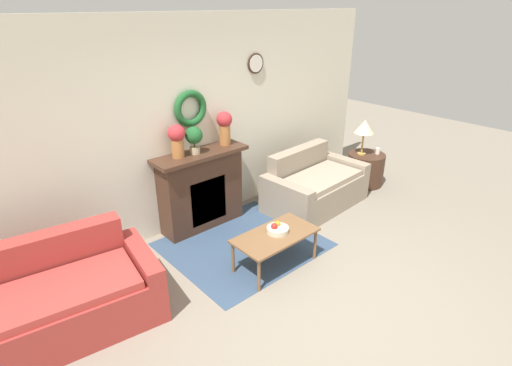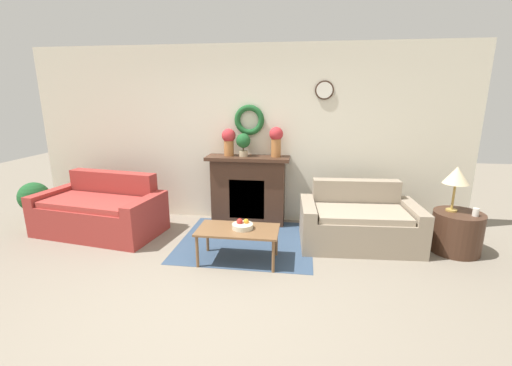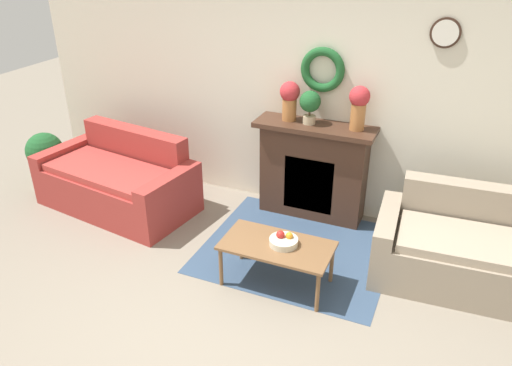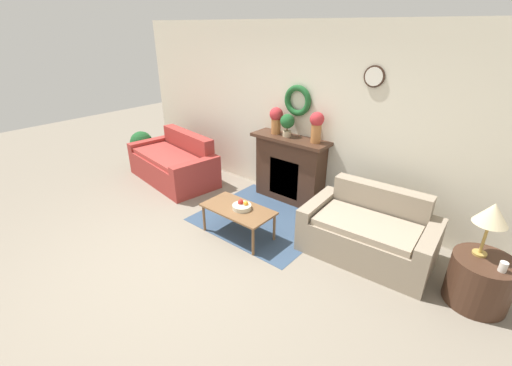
{
  "view_description": "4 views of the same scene",
  "coord_description": "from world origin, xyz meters",
  "px_view_note": "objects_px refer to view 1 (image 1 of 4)",
  "views": [
    {
      "loc": [
        -2.53,
        -1.76,
        2.79
      ],
      "look_at": [
        0.3,
        1.43,
        0.85
      ],
      "focal_mm": 28.0,
      "sensor_mm": 36.0,
      "label": 1
    },
    {
      "loc": [
        0.93,
        -2.77,
        1.96
      ],
      "look_at": [
        0.32,
        1.52,
        0.85
      ],
      "focal_mm": 24.0,
      "sensor_mm": 36.0,
      "label": 2
    },
    {
      "loc": [
        1.43,
        -2.43,
        2.86
      ],
      "look_at": [
        -0.25,
        1.51,
        0.67
      ],
      "focal_mm": 35.0,
      "sensor_mm": 36.0,
      "label": 3
    },
    {
      "loc": [
        2.9,
        -1.92,
        2.62
      ],
      "look_at": [
        0.28,
        1.22,
        0.72
      ],
      "focal_mm": 24.0,
      "sensor_mm": 36.0,
      "label": 4
    }
  ],
  "objects_px": {
    "coffee_table": "(275,237)",
    "vase_on_mantel_left": "(177,139)",
    "loveseat_right": "(314,186)",
    "fireplace": "(201,189)",
    "table_lamp": "(364,127)",
    "mug": "(378,151)",
    "couch_left": "(58,300)",
    "side_table_by_loveseat": "(365,169)",
    "vase_on_mantel_right": "(225,126)",
    "fruit_bowl": "(277,229)",
    "potted_plant_on_mantel": "(194,137)"
  },
  "relations": [
    {
      "from": "side_table_by_loveseat",
      "to": "mug",
      "type": "relative_size",
      "value": 6.05
    },
    {
      "from": "loveseat_right",
      "to": "vase_on_mantel_right",
      "type": "xyz_separation_m",
      "value": [
        -1.17,
        0.6,
        1.03
      ]
    },
    {
      "from": "table_lamp",
      "to": "potted_plant_on_mantel",
      "type": "xyz_separation_m",
      "value": [
        -2.8,
        0.59,
        0.29
      ]
    },
    {
      "from": "coffee_table",
      "to": "mug",
      "type": "height_order",
      "value": "mug"
    },
    {
      "from": "coffee_table",
      "to": "mug",
      "type": "bearing_deg",
      "value": 10.87
    },
    {
      "from": "side_table_by_loveseat",
      "to": "loveseat_right",
      "type": "bearing_deg",
      "value": 176.59
    },
    {
      "from": "vase_on_mantel_right",
      "to": "loveseat_right",
      "type": "bearing_deg",
      "value": -27.01
    },
    {
      "from": "side_table_by_loveseat",
      "to": "vase_on_mantel_right",
      "type": "distance_m",
      "value": 2.69
    },
    {
      "from": "mug",
      "to": "table_lamp",
      "type": "bearing_deg",
      "value": 141.84
    },
    {
      "from": "loveseat_right",
      "to": "fireplace",
      "type": "bearing_deg",
      "value": 156.26
    },
    {
      "from": "couch_left",
      "to": "coffee_table",
      "type": "distance_m",
      "value": 2.25
    },
    {
      "from": "couch_left",
      "to": "side_table_by_loveseat",
      "type": "height_order",
      "value": "couch_left"
    },
    {
      "from": "mug",
      "to": "vase_on_mantel_left",
      "type": "height_order",
      "value": "vase_on_mantel_left"
    },
    {
      "from": "vase_on_mantel_right",
      "to": "potted_plant_on_mantel",
      "type": "distance_m",
      "value": 0.49
    },
    {
      "from": "fruit_bowl",
      "to": "mug",
      "type": "relative_size",
      "value": 2.53
    },
    {
      "from": "fireplace",
      "to": "vase_on_mantel_right",
      "type": "bearing_deg",
      "value": 0.75
    },
    {
      "from": "fruit_bowl",
      "to": "mug",
      "type": "bearing_deg",
      "value": 10.6
    },
    {
      "from": "potted_plant_on_mantel",
      "to": "loveseat_right",
      "type": "bearing_deg",
      "value": -19.15
    },
    {
      "from": "fruit_bowl",
      "to": "side_table_by_loveseat",
      "type": "distance_m",
      "value": 2.74
    },
    {
      "from": "coffee_table",
      "to": "mug",
      "type": "distance_m",
      "value": 2.91
    },
    {
      "from": "loveseat_right",
      "to": "vase_on_mantel_left",
      "type": "relative_size",
      "value": 3.84
    },
    {
      "from": "vase_on_mantel_left",
      "to": "vase_on_mantel_right",
      "type": "bearing_deg",
      "value": -0.0
    },
    {
      "from": "side_table_by_loveseat",
      "to": "table_lamp",
      "type": "distance_m",
      "value": 0.73
    },
    {
      "from": "mug",
      "to": "potted_plant_on_mantel",
      "type": "relative_size",
      "value": 0.29
    },
    {
      "from": "coffee_table",
      "to": "side_table_by_loveseat",
      "type": "xyz_separation_m",
      "value": [
        2.72,
        0.65,
        -0.11
      ]
    },
    {
      "from": "fireplace",
      "to": "mug",
      "type": "distance_m",
      "value": 3.04
    },
    {
      "from": "fruit_bowl",
      "to": "table_lamp",
      "type": "relative_size",
      "value": 0.43
    },
    {
      "from": "fruit_bowl",
      "to": "potted_plant_on_mantel",
      "type": "relative_size",
      "value": 0.73
    },
    {
      "from": "fireplace",
      "to": "side_table_by_loveseat",
      "type": "relative_size",
      "value": 2.1
    },
    {
      "from": "fruit_bowl",
      "to": "potted_plant_on_mantel",
      "type": "distance_m",
      "value": 1.54
    },
    {
      "from": "vase_on_mantel_right",
      "to": "potted_plant_on_mantel",
      "type": "bearing_deg",
      "value": -177.67
    },
    {
      "from": "loveseat_right",
      "to": "coffee_table",
      "type": "height_order",
      "value": "loveseat_right"
    },
    {
      "from": "potted_plant_on_mantel",
      "to": "fruit_bowl",
      "type": "bearing_deg",
      "value": -80.65
    },
    {
      "from": "coffee_table",
      "to": "table_lamp",
      "type": "distance_m",
      "value": 2.8
    },
    {
      "from": "coffee_table",
      "to": "potted_plant_on_mantel",
      "type": "bearing_deg",
      "value": 96.99
    },
    {
      "from": "couch_left",
      "to": "vase_on_mantel_right",
      "type": "bearing_deg",
      "value": 24.02
    },
    {
      "from": "couch_left",
      "to": "vase_on_mantel_left",
      "type": "xyz_separation_m",
      "value": [
        1.77,
        0.7,
        0.99
      ]
    },
    {
      "from": "side_table_by_loveseat",
      "to": "potted_plant_on_mantel",
      "type": "bearing_deg",
      "value": 167.25
    },
    {
      "from": "couch_left",
      "to": "mug",
      "type": "bearing_deg",
      "value": 7.48
    },
    {
      "from": "vase_on_mantel_right",
      "to": "fruit_bowl",
      "type": "bearing_deg",
      "value": -102.21
    },
    {
      "from": "fireplace",
      "to": "table_lamp",
      "type": "distance_m",
      "value": 2.83
    },
    {
      "from": "coffee_table",
      "to": "vase_on_mantel_left",
      "type": "relative_size",
      "value": 2.35
    },
    {
      "from": "table_lamp",
      "to": "mug",
      "type": "distance_m",
      "value": 0.49
    },
    {
      "from": "fruit_bowl",
      "to": "table_lamp",
      "type": "bearing_deg",
      "value": 14.89
    },
    {
      "from": "couch_left",
      "to": "potted_plant_on_mantel",
      "type": "distance_m",
      "value": 2.32
    },
    {
      "from": "coffee_table",
      "to": "fruit_bowl",
      "type": "height_order",
      "value": "fruit_bowl"
    },
    {
      "from": "side_table_by_loveseat",
      "to": "mug",
      "type": "height_order",
      "value": "mug"
    },
    {
      "from": "mug",
      "to": "side_table_by_loveseat",
      "type": "bearing_deg",
      "value": 142.13
    },
    {
      "from": "vase_on_mantel_left",
      "to": "vase_on_mantel_right",
      "type": "height_order",
      "value": "vase_on_mantel_right"
    },
    {
      "from": "side_table_by_loveseat",
      "to": "mug",
      "type": "xyz_separation_m",
      "value": [
        0.13,
        -0.1,
        0.31
      ]
    }
  ]
}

